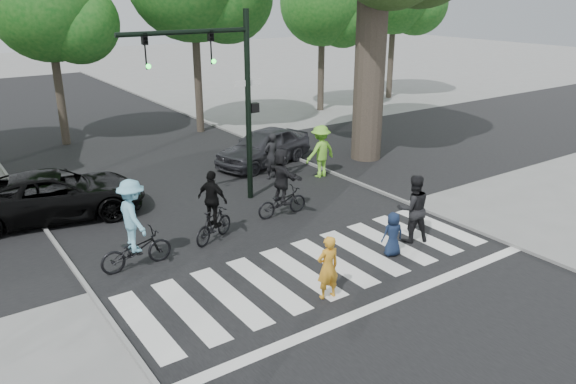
{
  "coord_description": "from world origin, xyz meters",
  "views": [
    {
      "loc": [
        -7.74,
        -8.87,
        6.53
      ],
      "look_at": [
        0.5,
        3.0,
        1.3
      ],
      "focal_mm": 35.0,
      "sensor_mm": 36.0,
      "label": 1
    }
  ],
  "objects_px": {
    "pedestrian_child": "(393,234)",
    "pedestrian_adult": "(413,208)",
    "cyclist_left": "(134,231)",
    "car_grey": "(264,147)",
    "cyclist_mid": "(213,213)",
    "traffic_signal": "(223,82)",
    "cyclist_right": "(282,186)",
    "pedestrian_woman": "(328,267)",
    "car_suv": "(55,195)"
  },
  "relations": [
    {
      "from": "cyclist_left",
      "to": "cyclist_mid",
      "type": "bearing_deg",
      "value": 7.8
    },
    {
      "from": "cyclist_mid",
      "to": "car_suv",
      "type": "height_order",
      "value": "cyclist_mid"
    },
    {
      "from": "traffic_signal",
      "to": "pedestrian_adult",
      "type": "height_order",
      "value": "traffic_signal"
    },
    {
      "from": "cyclist_left",
      "to": "cyclist_right",
      "type": "distance_m",
      "value": 4.93
    },
    {
      "from": "pedestrian_adult",
      "to": "car_suv",
      "type": "height_order",
      "value": "pedestrian_adult"
    },
    {
      "from": "traffic_signal",
      "to": "cyclist_right",
      "type": "relative_size",
      "value": 2.82
    },
    {
      "from": "pedestrian_woman",
      "to": "car_suv",
      "type": "distance_m",
      "value": 9.18
    },
    {
      "from": "pedestrian_woman",
      "to": "cyclist_right",
      "type": "height_order",
      "value": "cyclist_right"
    },
    {
      "from": "traffic_signal",
      "to": "cyclist_right",
      "type": "distance_m",
      "value": 3.6
    },
    {
      "from": "pedestrian_adult",
      "to": "cyclist_mid",
      "type": "xyz_separation_m",
      "value": [
        -4.45,
        3.09,
        -0.12
      ]
    },
    {
      "from": "traffic_signal",
      "to": "cyclist_right",
      "type": "xyz_separation_m",
      "value": [
        0.84,
        -1.88,
        -2.95
      ]
    },
    {
      "from": "pedestrian_woman",
      "to": "pedestrian_child",
      "type": "distance_m",
      "value": 2.81
    },
    {
      "from": "pedestrian_adult",
      "to": "car_grey",
      "type": "relative_size",
      "value": 0.45
    },
    {
      "from": "pedestrian_adult",
      "to": "cyclist_left",
      "type": "height_order",
      "value": "cyclist_left"
    },
    {
      "from": "cyclist_left",
      "to": "car_grey",
      "type": "height_order",
      "value": "cyclist_left"
    },
    {
      "from": "cyclist_mid",
      "to": "cyclist_right",
      "type": "xyz_separation_m",
      "value": [
        2.56,
        0.44,
        0.12
      ]
    },
    {
      "from": "cyclist_mid",
      "to": "car_suv",
      "type": "relative_size",
      "value": 0.39
    },
    {
      "from": "cyclist_mid",
      "to": "cyclist_right",
      "type": "height_order",
      "value": "cyclist_right"
    },
    {
      "from": "pedestrian_child",
      "to": "cyclist_mid",
      "type": "relative_size",
      "value": 0.59
    },
    {
      "from": "pedestrian_woman",
      "to": "car_suv",
      "type": "height_order",
      "value": "pedestrian_woman"
    },
    {
      "from": "pedestrian_woman",
      "to": "pedestrian_child",
      "type": "bearing_deg",
      "value": -159.56
    },
    {
      "from": "pedestrian_woman",
      "to": "car_grey",
      "type": "distance_m",
      "value": 10.37
    },
    {
      "from": "car_suv",
      "to": "pedestrian_adult",
      "type": "bearing_deg",
      "value": -122.38
    },
    {
      "from": "pedestrian_child",
      "to": "cyclist_mid",
      "type": "distance_m",
      "value": 4.82
    },
    {
      "from": "traffic_signal",
      "to": "pedestrian_child",
      "type": "relative_size",
      "value": 5.06
    },
    {
      "from": "traffic_signal",
      "to": "cyclist_right",
      "type": "bearing_deg",
      "value": -65.86
    },
    {
      "from": "traffic_signal",
      "to": "cyclist_left",
      "type": "relative_size",
      "value": 2.61
    },
    {
      "from": "car_grey",
      "to": "cyclist_left",
      "type": "bearing_deg",
      "value": -67.23
    },
    {
      "from": "traffic_signal",
      "to": "pedestrian_adult",
      "type": "relative_size",
      "value": 3.16
    },
    {
      "from": "pedestrian_woman",
      "to": "pedestrian_child",
      "type": "height_order",
      "value": "pedestrian_woman"
    },
    {
      "from": "cyclist_right",
      "to": "car_suv",
      "type": "bearing_deg",
      "value": 146.37
    },
    {
      "from": "cyclist_mid",
      "to": "traffic_signal",
      "type": "bearing_deg",
      "value": 53.47
    },
    {
      "from": "traffic_signal",
      "to": "pedestrian_adult",
      "type": "xyz_separation_m",
      "value": [
        2.73,
        -5.41,
        -2.95
      ]
    },
    {
      "from": "traffic_signal",
      "to": "pedestrian_adult",
      "type": "distance_m",
      "value": 6.74
    },
    {
      "from": "pedestrian_child",
      "to": "pedestrian_adult",
      "type": "distance_m",
      "value": 1.19
    },
    {
      "from": "pedestrian_child",
      "to": "cyclist_left",
      "type": "relative_size",
      "value": 0.52
    },
    {
      "from": "car_suv",
      "to": "car_grey",
      "type": "distance_m",
      "value": 8.16
    },
    {
      "from": "traffic_signal",
      "to": "pedestrian_woman",
      "type": "relative_size",
      "value": 4.0
    },
    {
      "from": "pedestrian_child",
      "to": "cyclist_left",
      "type": "height_order",
      "value": "cyclist_left"
    },
    {
      "from": "car_suv",
      "to": "cyclist_mid",
      "type": "bearing_deg",
      "value": -131.96
    },
    {
      "from": "pedestrian_adult",
      "to": "cyclist_left",
      "type": "distance_m",
      "value": 7.31
    },
    {
      "from": "car_grey",
      "to": "pedestrian_adult",
      "type": "bearing_deg",
      "value": -18.33
    },
    {
      "from": "traffic_signal",
      "to": "cyclist_mid",
      "type": "xyz_separation_m",
      "value": [
        -1.72,
        -2.32,
        -3.07
      ]
    },
    {
      "from": "car_suv",
      "to": "pedestrian_woman",
      "type": "bearing_deg",
      "value": -144.12
    },
    {
      "from": "pedestrian_child",
      "to": "car_grey",
      "type": "xyz_separation_m",
      "value": [
        1.6,
        8.72,
        0.13
      ]
    },
    {
      "from": "pedestrian_child",
      "to": "pedestrian_adult",
      "type": "height_order",
      "value": "pedestrian_adult"
    },
    {
      "from": "pedestrian_adult",
      "to": "cyclist_mid",
      "type": "bearing_deg",
      "value": -12.32
    },
    {
      "from": "pedestrian_adult",
      "to": "cyclist_left",
      "type": "relative_size",
      "value": 0.83
    },
    {
      "from": "pedestrian_child",
      "to": "car_suv",
      "type": "bearing_deg",
      "value": -34.29
    },
    {
      "from": "cyclist_right",
      "to": "car_suv",
      "type": "height_order",
      "value": "cyclist_right"
    }
  ]
}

